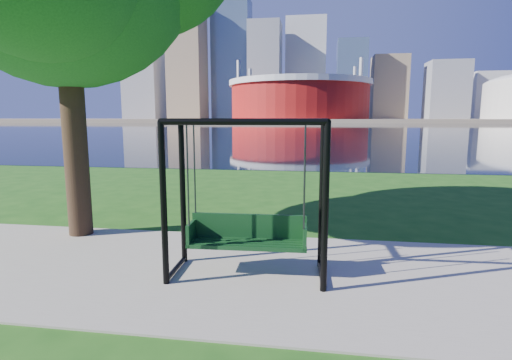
# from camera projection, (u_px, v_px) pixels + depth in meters

# --- Properties ---
(ground) EXTENTS (900.00, 900.00, 0.00)m
(ground) POSITION_uv_depth(u_px,v_px,m) (242.00, 262.00, 6.84)
(ground) COLOR #1E5114
(ground) RESTS_ON ground
(path) EXTENTS (120.00, 4.00, 0.03)m
(path) POSITION_uv_depth(u_px,v_px,m) (236.00, 272.00, 6.35)
(path) COLOR #9E937F
(path) RESTS_ON ground
(river) EXTENTS (900.00, 180.00, 0.02)m
(river) POSITION_uv_depth(u_px,v_px,m) (313.00, 127.00, 106.45)
(river) COLOR black
(river) RESTS_ON ground
(far_bank) EXTENTS (900.00, 228.00, 2.00)m
(far_bank) POSITION_uv_depth(u_px,v_px,m) (317.00, 120.00, 305.51)
(far_bank) COLOR #937F60
(far_bank) RESTS_ON ground
(stadium) EXTENTS (83.00, 83.00, 32.00)m
(stadium) POSITION_uv_depth(u_px,v_px,m) (300.00, 98.00, 235.66)
(stadium) COLOR maroon
(stadium) RESTS_ON far_bank
(skyline) EXTENTS (392.00, 66.00, 96.50)m
(skyline) POSITION_uv_depth(u_px,v_px,m) (312.00, 75.00, 313.89)
(skyline) COLOR gray
(skyline) RESTS_ON far_bank
(swing) EXTENTS (2.42, 1.13, 2.44)m
(swing) POSITION_uv_depth(u_px,v_px,m) (247.00, 202.00, 6.07)
(swing) COLOR black
(swing) RESTS_ON ground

